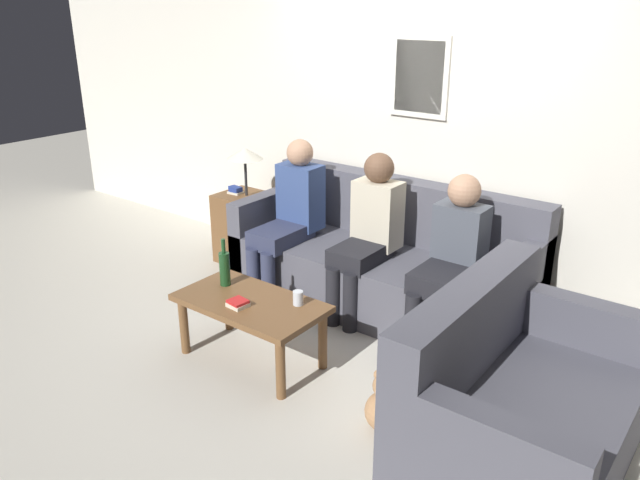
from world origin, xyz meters
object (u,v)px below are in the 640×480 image
Objects in this scene: drinking_glass at (298,298)px; couch_main at (382,265)px; person_left at (290,212)px; person_middle at (369,229)px; wine_bottle at (225,268)px; person_right at (451,254)px; coffee_table at (251,310)px; teddy_bear at (385,405)px; couch_side at (516,411)px.

couch_main is at bearing 92.83° from drinking_glass.
person_left is (-0.79, 0.87, 0.18)m from drinking_glass.
person_left is 0.72m from person_middle.
person_middle is (0.72, 0.04, 0.00)m from person_left.
person_middle is at bearing -94.98° from couch_main.
wine_bottle is 0.27× the size of person_middle.
wine_bottle is 0.29× the size of person_right.
coffee_table is 0.84× the size of person_right.
coffee_table is at bearing -63.36° from person_left.
wine_bottle is 1.43m from teddy_bear.
person_left is at bearing 145.50° from teddy_bear.
wine_bottle is at bearing -117.25° from person_middle.
couch_side is 2.45m from person_left.
person_right is (0.67, -0.01, -0.02)m from person_middle.
couch_side reaches higher than wine_bottle.
person_middle reaches higher than teddy_bear.
teddy_bear is at bearing -34.50° from person_left.
person_middle reaches higher than couch_main.
wine_bottle is (-0.52, -1.17, 0.24)m from couch_main.
person_middle is (0.50, 0.98, 0.10)m from wine_bottle.
coffee_table is at bearing -13.16° from wine_bottle.
person_middle is (-0.07, 0.91, 0.18)m from drinking_glass.
wine_bottle is at bearing 166.84° from coffee_table.
couch_side is at bearing -37.49° from couch_main.
couch_main is 7.02× the size of wine_bottle.
couch_main is 25.36× the size of drinking_glass.
wine_bottle is 1.52m from person_right.
teddy_bear is (1.37, -0.15, -0.41)m from wine_bottle.
person_right is 1.24m from teddy_bear.
couch_main is at bearing 65.94° from wine_bottle.
couch_main is 1.90× the size of person_left.
wine_bottle is (-0.29, 0.07, 0.19)m from coffee_table.
wine_bottle is at bearing -140.30° from person_right.
person_left is at bearing -176.66° from person_middle.
drinking_glass is (-1.45, 0.06, 0.16)m from couch_side.
person_middle is (-1.52, 0.97, 0.34)m from couch_side.
wine_bottle is at bearing 173.86° from teddy_bear.
wine_bottle is at bearing -114.06° from couch_main.
person_middle reaches higher than couch_side.
couch_side reaches higher than drinking_glass.
wine_bottle is at bearing -172.87° from drinking_glass.
wine_bottle is 1.11m from person_middle.
couch_main reaches higher than drinking_glass.
person_right is at bearing 56.47° from drinking_glass.
couch_main is 1.30m from wine_bottle.
coffee_table is 0.33m from drinking_glass.
person_left is at bearing -162.67° from couch_main.
couch_side is 1.46m from drinking_glass.
drinking_glass is 0.26× the size of teddy_bear.
couch_side is 2.04m from wine_bottle.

